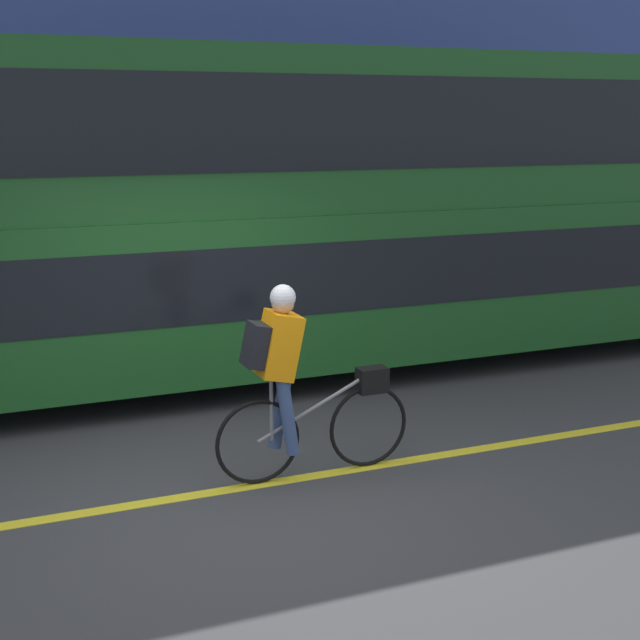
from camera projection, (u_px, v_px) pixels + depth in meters
name	position (u px, v px, depth m)	size (l,w,h in m)	color
ground_plane	(242.00, 490.00, 7.36)	(80.00, 80.00, 0.00)	#38383A
road_center_line	(240.00, 488.00, 7.40)	(50.00, 0.14, 0.01)	yellow
sidewalk_curb	(116.00, 329.00, 12.68)	(60.00, 2.43, 0.13)	#A8A399
building_facade	(87.00, 62.00, 13.07)	(60.00, 0.30, 7.61)	#33478C
bus	(355.00, 198.00, 10.63)	(10.75, 2.42, 3.73)	black
cyclist_on_bike	(295.00, 376.00, 7.42)	(1.76, 0.32, 1.69)	black
trash_bin	(365.00, 274.00, 13.88)	(0.60, 0.60, 0.97)	#515156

